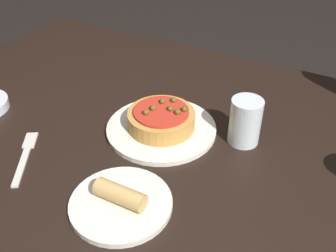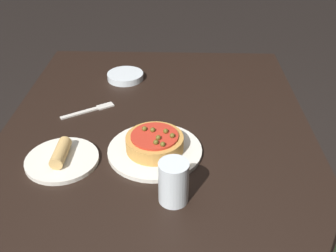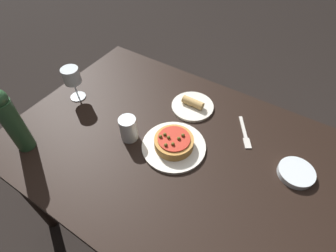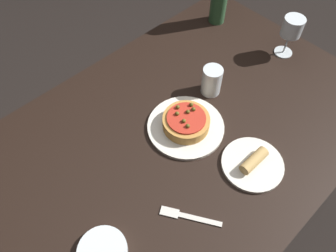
# 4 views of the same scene
# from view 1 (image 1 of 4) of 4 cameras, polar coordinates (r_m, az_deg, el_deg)

# --- Properties ---
(dining_table) EXTENTS (1.38, 0.92, 0.76)m
(dining_table) POSITION_cam_1_polar(r_m,az_deg,el_deg) (0.99, -1.59, -4.68)
(dining_table) COLOR black
(dining_table) RESTS_ON ground_plane
(dinner_plate) EXTENTS (0.26, 0.26, 0.01)m
(dinner_plate) POSITION_cam_1_polar(r_m,az_deg,el_deg) (0.92, -0.91, -0.31)
(dinner_plate) COLOR silver
(dinner_plate) RESTS_ON dining_table
(pizza) EXTENTS (0.16, 0.16, 0.06)m
(pizza) POSITION_cam_1_polar(r_m,az_deg,el_deg) (0.91, -0.91, 1.13)
(pizza) COLOR #BC843D
(pizza) RESTS_ON dinner_plate
(water_cup) EXTENTS (0.07, 0.07, 0.11)m
(water_cup) POSITION_cam_1_polar(r_m,az_deg,el_deg) (0.88, 11.14, 0.66)
(water_cup) COLOR silver
(water_cup) RESTS_ON dining_table
(fork) EXTENTS (0.11, 0.16, 0.00)m
(fork) POSITION_cam_1_polar(r_m,az_deg,el_deg) (0.91, -19.95, -3.88)
(fork) COLOR beige
(fork) RESTS_ON dining_table
(side_plate) EXTENTS (0.19, 0.19, 0.05)m
(side_plate) POSITION_cam_1_polar(r_m,az_deg,el_deg) (0.75, -6.87, -10.86)
(side_plate) COLOR silver
(side_plate) RESTS_ON dining_table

